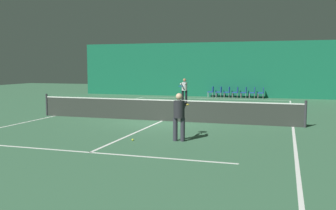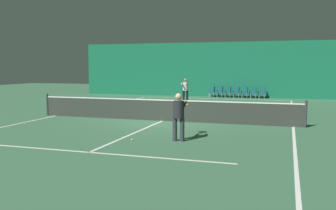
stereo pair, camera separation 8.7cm
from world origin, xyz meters
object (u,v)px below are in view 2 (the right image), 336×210
at_px(tennis_net, 162,109).
at_px(courtside_chair_1, 221,91).
at_px(courtside_chair_5, 254,92).
at_px(courtside_chair_3, 237,92).
at_px(player_far, 185,88).
at_px(courtside_chair_2, 229,91).
at_px(courtside_chair_6, 263,92).
at_px(courtside_chair_0, 213,91).
at_px(courtside_chair_4, 246,92).
at_px(tennis_ball, 132,140).
at_px(player_near, 179,113).

distance_m(tennis_net, courtside_chair_1, 13.26).
bearing_deg(courtside_chair_5, courtside_chair_3, -90.00).
height_order(tennis_net, courtside_chair_3, tennis_net).
height_order(player_far, courtside_chair_5, player_far).
xyz_separation_m(courtside_chair_1, courtside_chair_3, (1.27, 0.00, 0.00)).
height_order(courtside_chair_2, courtside_chair_5, same).
bearing_deg(courtside_chair_5, courtside_chair_6, 90.00).
distance_m(courtside_chair_0, courtside_chair_4, 2.54).
bearing_deg(tennis_ball, tennis_net, 96.24).
distance_m(courtside_chair_0, courtside_chair_5, 3.18).
height_order(player_far, tennis_ball, player_far).
bearing_deg(courtside_chair_1, courtside_chair_4, 90.00).
relative_size(player_far, courtside_chair_4, 1.90).
bearing_deg(tennis_net, courtside_chair_5, 77.96).
xyz_separation_m(courtside_chair_0, courtside_chair_4, (2.54, 0.00, 0.00)).
distance_m(player_near, courtside_chair_0, 17.46).
distance_m(player_near, courtside_chair_3, 17.32).
xyz_separation_m(courtside_chair_2, courtside_chair_3, (0.64, 0.00, 0.00)).
distance_m(player_far, tennis_ball, 13.39).
xyz_separation_m(player_far, courtside_chair_0, (0.98, 4.54, -0.45)).
height_order(courtside_chair_1, courtside_chair_4, same).
bearing_deg(courtside_chair_0, courtside_chair_2, 90.00).
bearing_deg(player_far, tennis_net, 7.93).
xyz_separation_m(courtside_chair_3, tennis_ball, (-1.06, -17.77, -0.45)).
bearing_deg(player_near, courtside_chair_0, 2.49).
relative_size(courtside_chair_3, courtside_chair_5, 1.00).
bearing_deg(courtside_chair_0, courtside_chair_4, 90.00).
bearing_deg(courtside_chair_2, courtside_chair_4, 90.00).
height_order(courtside_chair_0, courtside_chair_1, same).
relative_size(courtside_chair_0, courtside_chair_1, 1.00).
distance_m(courtside_chair_3, courtside_chair_4, 0.64).
bearing_deg(courtside_chair_0, player_far, -12.17).
distance_m(courtside_chair_1, courtside_chair_3, 1.27).
bearing_deg(tennis_ball, player_near, 17.93).
xyz_separation_m(tennis_net, courtside_chair_0, (-0.35, 13.26, -0.03)).
bearing_deg(courtside_chair_3, courtside_chair_1, -90.00).
distance_m(courtside_chair_2, courtside_chair_5, 1.91).
relative_size(courtside_chair_2, courtside_chair_4, 1.00).
height_order(tennis_net, courtside_chair_4, tennis_net).
height_order(courtside_chair_5, tennis_ball, courtside_chair_5).
height_order(tennis_net, courtside_chair_1, tennis_net).
xyz_separation_m(player_far, courtside_chair_4, (3.52, 4.54, -0.45)).
relative_size(tennis_net, courtside_chair_0, 14.29).
relative_size(tennis_net, courtside_chair_2, 14.29).
bearing_deg(tennis_net, tennis_ball, -83.76).
relative_size(courtside_chair_0, courtside_chair_4, 1.00).
relative_size(player_near, tennis_ball, 23.49).
bearing_deg(courtside_chair_1, courtside_chair_3, 90.00).
height_order(courtside_chair_4, courtside_chair_5, same).
bearing_deg(tennis_ball, courtside_chair_2, 88.63).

